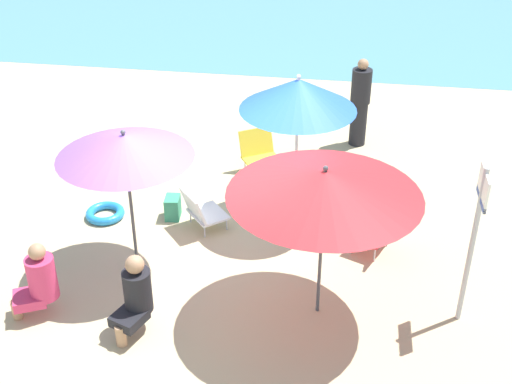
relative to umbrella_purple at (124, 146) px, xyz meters
name	(u,v)px	position (x,y,z in m)	size (l,w,h in m)	color
ground_plane	(208,263)	(0.89, 0.18, -1.71)	(40.00, 40.00, 0.00)	#CCB789
umbrella_purple	(124,146)	(0.00, 0.00, 0.00)	(1.63, 1.63, 1.92)	#4C4C51
umbrella_blue	(298,94)	(1.87, 1.50, 0.14)	(1.56, 1.56, 2.13)	silver
umbrella_red	(325,183)	(2.36, -0.53, 0.01)	(2.10, 2.10, 1.94)	#4C4C51
beach_chair_a	(260,152)	(1.19, 2.67, -1.36)	(0.78, 0.80, 0.67)	gold
beach_chair_b	(379,231)	(3.04, 0.75, -1.38)	(0.67, 0.68, 0.64)	red
beach_chair_c	(201,210)	(0.63, 0.95, -1.42)	(0.74, 0.75, 0.61)	white
person_a	(360,103)	(2.69, 3.93, -0.96)	(0.33, 0.33, 1.52)	black
person_b	(135,295)	(0.38, -1.17, -1.21)	(0.44, 0.55, 0.99)	black
person_c	(38,281)	(-0.79, -1.07, -1.24)	(0.56, 0.47, 0.96)	#DB3866
warning_sign	(476,224)	(3.98, -0.41, -0.42)	(0.06, 0.50, 1.98)	#ADADB2
swim_ring	(105,213)	(-0.80, 1.03, -1.66)	(0.55, 0.55, 0.12)	#238CD8
beach_bag	(173,207)	(0.17, 1.17, -1.55)	(0.28, 0.20, 0.33)	#389970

